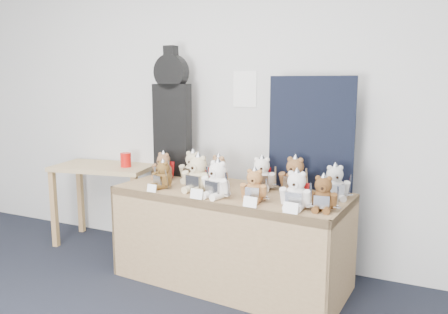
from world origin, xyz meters
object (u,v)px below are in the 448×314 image
at_px(teddy_front_far_left, 163,176).
at_px(teddy_front_far_right, 296,192).
at_px(teddy_back_centre_right, 262,175).
at_px(side_table, 105,178).
at_px(guitar_case, 172,113).
at_px(teddy_front_right, 254,187).
at_px(teddy_front_end, 323,195).
at_px(display_table, 226,213).
at_px(teddy_front_centre, 217,181).
at_px(teddy_back_centre_left, 218,171).
at_px(teddy_front_left, 198,175).
at_px(teddy_back_left, 193,168).
at_px(teddy_back_far_left, 163,167).
at_px(teddy_back_right, 295,176).
at_px(teddy_back_end, 335,184).
at_px(red_cup, 126,160).

height_order(teddy_front_far_left, teddy_front_far_right, teddy_front_far_right).
relative_size(teddy_front_far_left, teddy_back_centre_right, 0.84).
bearing_deg(side_table, guitar_case, -6.35).
distance_m(teddy_front_right, teddy_back_centre_right, 0.34).
relative_size(teddy_front_end, teddy_back_centre_right, 0.90).
height_order(display_table, teddy_front_centre, teddy_front_centre).
bearing_deg(teddy_back_centre_left, teddy_front_far_left, -122.93).
relative_size(teddy_front_left, teddy_back_left, 1.08).
distance_m(side_table, teddy_back_far_left, 0.79).
bearing_deg(teddy_back_centre_right, side_table, 159.05).
xyz_separation_m(teddy_front_far_right, teddy_back_far_left, (-1.26, 0.39, -0.01)).
bearing_deg(teddy_front_right, teddy_back_far_left, 154.83).
bearing_deg(teddy_front_left, teddy_front_far_right, -2.38).
xyz_separation_m(side_table, teddy_back_far_left, (0.75, -0.14, 0.19)).
height_order(teddy_front_far_right, teddy_back_right, teddy_back_right).
bearing_deg(teddy_front_left, teddy_back_end, 19.55).
bearing_deg(teddy_back_left, teddy_front_far_right, -24.75).
distance_m(red_cup, teddy_back_centre_left, 1.03).
distance_m(guitar_case, teddy_front_centre, 0.97).
height_order(teddy_front_centre, teddy_back_left, teddy_front_centre).
bearing_deg(teddy_back_end, red_cup, 148.68).
distance_m(display_table, teddy_back_end, 0.83).
height_order(teddy_front_right, teddy_back_end, teddy_back_end).
distance_m(guitar_case, teddy_front_far_left, 0.66).
relative_size(teddy_front_far_right, teddy_back_end, 1.03).
height_order(teddy_front_far_left, teddy_back_far_left, teddy_back_far_left).
bearing_deg(teddy_back_centre_left, teddy_front_right, -20.07).
bearing_deg(teddy_back_end, teddy_back_centre_right, 150.39).
bearing_deg(teddy_front_far_right, teddy_back_centre_left, 152.00).
bearing_deg(red_cup, side_table, -176.37).
bearing_deg(display_table, guitar_case, 156.12).
height_order(red_cup, teddy_front_far_right, teddy_front_far_right).
distance_m(display_table, teddy_front_far_right, 0.67).
distance_m(side_table, teddy_front_far_right, 2.09).
xyz_separation_m(teddy_front_far_left, teddy_back_far_left, (-0.17, 0.27, 0.01)).
bearing_deg(teddy_front_left, red_cup, 163.96).
distance_m(teddy_front_far_left, teddy_front_left, 0.31).
xyz_separation_m(teddy_front_left, teddy_front_far_right, (0.79, -0.13, -0.01)).
relative_size(teddy_back_centre_left, teddy_back_end, 0.98).
height_order(teddy_front_end, teddy_back_end, teddy_back_end).
bearing_deg(teddy_back_centre_left, teddy_back_far_left, -161.12).
xyz_separation_m(display_table, side_table, (-1.42, 0.33, 0.07)).
relative_size(side_table, teddy_front_end, 3.84).
xyz_separation_m(guitar_case, teddy_back_centre_left, (0.52, -0.17, -0.44)).
xyz_separation_m(teddy_front_far_left, teddy_back_end, (1.27, 0.23, 0.01)).
bearing_deg(teddy_front_centre, teddy_back_right, 51.46).
height_order(teddy_front_end, teddy_back_far_left, same).
distance_m(teddy_front_left, teddy_front_end, 0.96).
height_order(display_table, teddy_front_far_left, teddy_front_far_left).
height_order(display_table, teddy_back_right, teddy_back_right).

